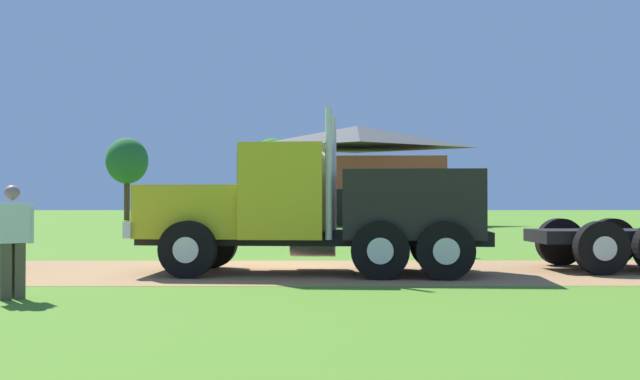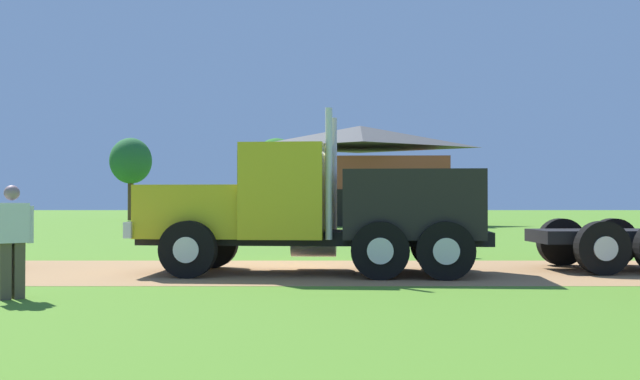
{
  "view_description": "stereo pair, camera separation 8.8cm",
  "coord_description": "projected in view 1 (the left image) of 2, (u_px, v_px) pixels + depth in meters",
  "views": [
    {
      "loc": [
        0.97,
        -15.53,
        1.53
      ],
      "look_at": [
        1.08,
        0.79,
        1.77
      ],
      "focal_mm": 40.36,
      "sensor_mm": 36.0,
      "label": 1
    },
    {
      "loc": [
        1.06,
        -15.53,
        1.53
      ],
      "look_at": [
        1.08,
        0.79,
        1.77
      ],
      "focal_mm": 40.36,
      "sensor_mm": 36.0,
      "label": 2
    }
  ],
  "objects": [
    {
      "name": "shed_building",
      "position": [
        357.0,
        177.0,
        45.6
      ],
      "size": [
        11.06,
        7.28,
        6.29
      ],
      "color": "#97442D",
      "rests_on": "ground_plane"
    },
    {
      "name": "dirt_track",
      "position": [
        270.0,
        271.0,
        15.5
      ],
      "size": [
        120.0,
        5.45,
        0.01
      ],
      "primitive_type": "cube",
      "color": "#A1764B",
      "rests_on": "ground_plane"
    },
    {
      "name": "truck_foreground_white",
      "position": [
        318.0,
        210.0,
        15.07
      ],
      "size": [
        7.47,
        2.97,
        3.36
      ],
      "color": "black",
      "rests_on": "ground_plane"
    },
    {
      "name": "tree_mid",
      "position": [
        127.0,
        161.0,
        55.67
      ],
      "size": [
        3.24,
        3.24,
        6.4
      ],
      "color": "#513823",
      "rests_on": "ground_plane"
    },
    {
      "name": "ground_plane",
      "position": [
        270.0,
        271.0,
        15.5
      ],
      "size": [
        200.0,
        200.0,
        0.0
      ],
      "primitive_type": "plane",
      "color": "#4E7E24"
    },
    {
      "name": "tree_right",
      "position": [
        273.0,
        165.0,
        53.76
      ],
      "size": [
        3.59,
        3.59,
        6.21
      ],
      "color": "#513823",
      "rests_on": "ground_plane"
    },
    {
      "name": "visitor_far_side",
      "position": [
        437.0,
        222.0,
        19.9
      ],
      "size": [
        0.52,
        0.49,
        1.72
      ],
      "color": "gold",
      "rests_on": "ground_plane"
    },
    {
      "name": "visitor_standing_near",
      "position": [
        12.0,
        237.0,
        11.11
      ],
      "size": [
        0.53,
        0.5,
        1.77
      ],
      "color": "silver",
      "rests_on": "ground_plane"
    }
  ]
}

